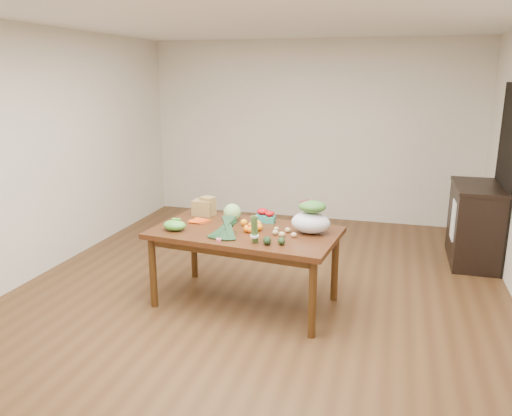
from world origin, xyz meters
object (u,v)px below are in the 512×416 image
(cabbage, at_px, (232,212))
(cabinet, at_px, (474,224))
(paper_bag, at_px, (203,206))
(dining_table, at_px, (245,267))
(kale_bunch, at_px, (224,229))
(asparagus_bundle, at_px, (255,229))
(mandarin_cluster, at_px, (251,227))
(salad_bag, at_px, (311,218))

(cabbage, bearing_deg, cabinet, 32.16)
(paper_bag, bearing_deg, dining_table, -34.06)
(kale_bunch, bearing_deg, cabinet, 47.48)
(cabinet, distance_m, cabbage, 2.97)
(cabbage, relative_size, asparagus_bundle, 0.71)
(cabbage, bearing_deg, kale_bunch, -80.03)
(cabinet, relative_size, kale_bunch, 2.55)
(mandarin_cluster, bearing_deg, cabbage, 134.04)
(cabinet, bearing_deg, dining_table, -141.19)
(dining_table, bearing_deg, kale_bunch, -108.40)
(dining_table, distance_m, salad_bag, 0.80)
(cabbage, xyz_separation_m, kale_bunch, (0.09, -0.53, -0.01))
(paper_bag, bearing_deg, mandarin_cluster, -32.83)
(dining_table, bearing_deg, asparagus_bundle, -54.11)
(paper_bag, bearing_deg, salad_bag, -14.51)
(paper_bag, relative_size, mandarin_cluster, 1.52)
(cabinet, height_order, kale_bunch, cabinet)
(asparagus_bundle, bearing_deg, paper_bag, 143.00)
(cabbage, relative_size, mandarin_cluster, 0.99)
(kale_bunch, relative_size, salad_bag, 1.10)
(paper_bag, xyz_separation_m, asparagus_bundle, (0.77, -0.73, 0.03))
(dining_table, bearing_deg, salad_bag, 14.09)
(cabbage, distance_m, kale_bunch, 0.54)
(paper_bag, height_order, cabbage, paper_bag)
(kale_bunch, bearing_deg, salad_bag, 31.63)
(paper_bag, distance_m, mandarin_cluster, 0.77)
(cabinet, height_order, salad_bag, salad_bag)
(dining_table, relative_size, salad_bag, 4.78)
(mandarin_cluster, relative_size, salad_bag, 0.50)
(paper_bag, distance_m, cabbage, 0.39)
(paper_bag, xyz_separation_m, mandarin_cluster, (0.65, -0.42, -0.05))
(cabbage, xyz_separation_m, mandarin_cluster, (0.28, -0.29, -0.04))
(kale_bunch, xyz_separation_m, asparagus_bundle, (0.31, -0.07, 0.05))
(dining_table, xyz_separation_m, salad_bag, (0.61, 0.08, 0.52))
(cabbage, distance_m, salad_bag, 0.85)
(paper_bag, height_order, salad_bag, salad_bag)
(cabbage, relative_size, salad_bag, 0.49)
(cabinet, relative_size, salad_bag, 2.81)
(paper_bag, xyz_separation_m, cabbage, (0.36, -0.13, -0.01))
(cabinet, distance_m, salad_bag, 2.46)
(dining_table, distance_m, kale_bunch, 0.54)
(cabinet, relative_size, asparagus_bundle, 4.08)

